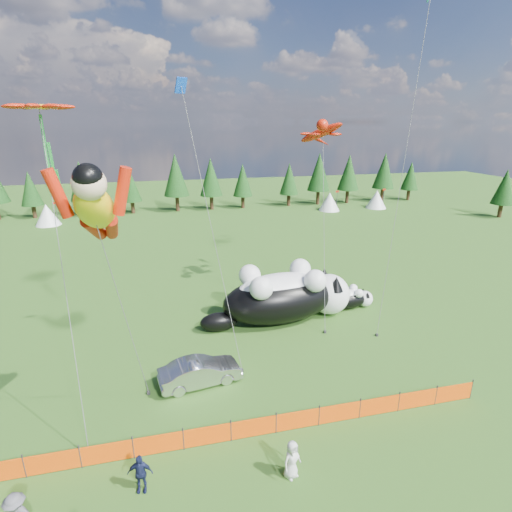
# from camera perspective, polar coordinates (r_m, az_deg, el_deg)

# --- Properties ---
(ground) EXTENTS (160.00, 160.00, 0.00)m
(ground) POSITION_cam_1_polar(r_m,az_deg,el_deg) (21.31, -2.25, -19.04)
(ground) COLOR #13370A
(ground) RESTS_ON ground
(safety_fence) EXTENTS (22.06, 0.06, 1.10)m
(safety_fence) POSITION_cam_1_polar(r_m,az_deg,el_deg) (18.73, -0.32, -23.29)
(safety_fence) COLOR #262626
(safety_fence) RESTS_ON ground
(tree_line) EXTENTS (90.00, 4.00, 8.00)m
(tree_line) POSITION_cam_1_polar(r_m,az_deg,el_deg) (62.32, -10.55, 9.97)
(tree_line) COLOR black
(tree_line) RESTS_ON ground
(festival_tents) EXTENTS (50.00, 3.20, 2.80)m
(festival_tents) POSITION_cam_1_polar(r_m,az_deg,el_deg) (59.47, 0.60, 7.33)
(festival_tents) COLOR white
(festival_tents) RESTS_ON ground
(cat_large) EXTENTS (10.75, 4.52, 3.88)m
(cat_large) POSITION_cam_1_polar(r_m,az_deg,el_deg) (27.32, 4.39, -5.58)
(cat_large) COLOR black
(cat_large) RESTS_ON ground
(cat_small) EXTENTS (4.45, 1.63, 1.61)m
(cat_small) POSITION_cam_1_polar(r_m,az_deg,el_deg) (30.13, 12.97, -5.89)
(cat_small) COLOR black
(cat_small) RESTS_ON ground
(car) EXTENTS (4.43, 2.14, 1.40)m
(car) POSITION_cam_1_polar(r_m,az_deg,el_deg) (21.74, -7.97, -16.08)
(car) COLOR silver
(car) RESTS_ON ground
(spectator_c) EXTENTS (1.00, 0.63, 1.59)m
(spectator_c) POSITION_cam_1_polar(r_m,az_deg,el_deg) (17.17, -16.22, -27.66)
(spectator_c) COLOR #161B3D
(spectator_c) RESTS_ON ground
(spectator_e) EXTENTS (0.93, 0.80, 1.61)m
(spectator_e) POSITION_cam_1_polar(r_m,az_deg,el_deg) (17.11, 5.14, -26.98)
(spectator_e) COLOR silver
(spectator_e) RESTS_ON ground
(superhero_kite) EXTENTS (3.88, 5.20, 12.26)m
(superhero_kite) POSITION_cam_1_polar(r_m,az_deg,el_deg) (15.06, -21.97, 6.37)
(superhero_kite) COLOR yellow
(superhero_kite) RESTS_ON ground
(gecko_kite) EXTENTS (5.20, 10.64, 14.40)m
(gecko_kite) POSITION_cam_1_polar(r_m,az_deg,el_deg) (31.15, 9.26, 16.98)
(gecko_kite) COLOR red
(gecko_kite) RESTS_ON ground
(flower_kite) EXTENTS (3.19, 7.63, 14.80)m
(flower_kite) POSITION_cam_1_polar(r_m,az_deg,el_deg) (20.65, -28.53, 17.75)
(flower_kite) COLOR red
(flower_kite) RESTS_ON ground
(diamond_kite_a) EXTENTS (2.90, 2.80, 15.46)m
(diamond_kite_a) POSITION_cam_1_polar(r_m,az_deg,el_deg) (20.79, -10.22, 21.00)
(diamond_kite_a) COLOR blue
(diamond_kite_a) RESTS_ON ground
(diamond_kite_b) EXTENTS (4.45, 5.10, 21.45)m
(diamond_kite_b) POSITION_cam_1_polar(r_m,az_deg,el_deg) (30.20, 23.40, 29.45)
(diamond_kite_b) COLOR #0C968F
(diamond_kite_b) RESTS_ON ground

